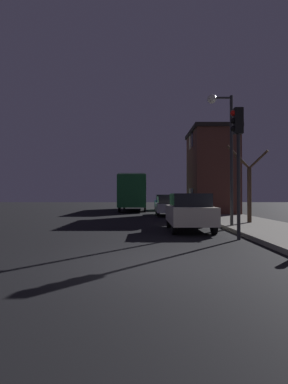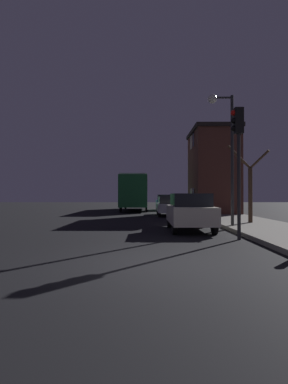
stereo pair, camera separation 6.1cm
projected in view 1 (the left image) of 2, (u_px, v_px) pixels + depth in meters
The scene contains 9 objects.
ground_plane at pixel (157, 264), 6.71m from camera, with size 120.00×120.00×0.00m, color black.
brick_building at pixel (212, 171), 24.31m from camera, with size 3.51×5.55×6.70m.
streetlamp at pixel (225, 135), 13.67m from camera, with size 1.18×0.42×6.01m.
traffic_light at pixel (239, 145), 10.36m from camera, with size 0.43×0.24×4.57m.
bare_tree at pixel (250, 186), 15.16m from camera, with size 1.99×0.98×3.87m.
bus at pixel (134, 190), 30.49m from camera, with size 2.53×9.98×3.47m.
car_near_lane at pixel (190, 211), 12.98m from camera, with size 1.75×3.96×1.61m.
car_mid_lane at pixel (169, 206), 22.63m from camera, with size 1.74×4.44×1.45m.
car_far_lane at pixel (165, 202), 30.79m from camera, with size 1.76×4.01×1.61m.
Camera 1 is at (-0.28, -6.73, 1.53)m, focal length 28.00 mm.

